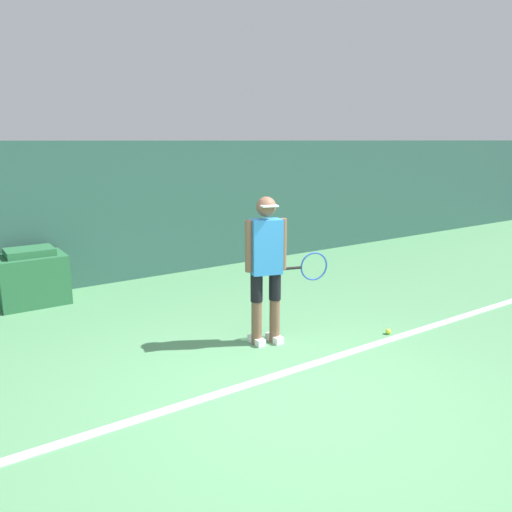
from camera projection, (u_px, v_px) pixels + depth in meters
ground_plane at (289, 394)px, 4.63m from camera, size 24.00×24.00×0.00m
back_wall at (117, 213)px, 8.11m from camera, size 24.00×0.10×2.29m
court_baseline at (267, 378)px, 4.92m from camera, size 21.60×0.10×0.01m
tennis_player at (267, 264)px, 5.59m from camera, size 0.97×0.37×1.70m
tennis_ball at (388, 331)px, 6.05m from camera, size 0.07×0.07×0.07m
covered_chair at (32, 278)px, 7.13m from camera, size 0.91×0.70×0.81m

